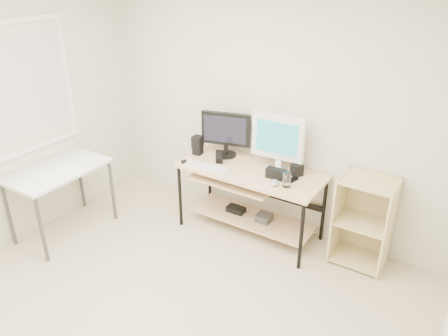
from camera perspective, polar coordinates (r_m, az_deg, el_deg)
room at (r=3.12m, az=-13.19°, el=-1.16°), size 4.01×4.01×2.62m
desk at (r=4.56m, az=3.20°, el=-2.52°), size 1.50×0.65×0.75m
side_table at (r=4.81m, az=-20.84°, el=-0.97°), size 0.60×1.00×0.75m
shelf_unit at (r=4.37m, az=17.84°, el=-6.49°), size 0.50×0.40×0.90m
black_monitor at (r=4.65m, az=0.26°, el=4.77°), size 0.53×0.22×0.49m
white_imac at (r=4.35m, az=7.05°, el=3.82°), size 0.55×0.17×0.58m
keyboard at (r=4.49m, az=-2.22°, el=0.18°), size 0.49×0.17×0.02m
mouse at (r=4.17m, az=6.57°, el=-1.91°), size 0.12×0.15×0.04m
center_speaker at (r=4.28m, az=6.82°, el=-0.74°), size 0.20×0.09×0.10m
speaker_left at (r=4.77m, az=-3.46°, el=3.05°), size 0.11×0.11×0.21m
speaker_right at (r=4.36m, az=9.50°, el=-0.25°), size 0.13×0.13×0.12m
audio_controller at (r=4.56m, az=-0.61°, el=1.47°), size 0.08×0.07×0.14m
volume_puck at (r=4.61m, az=-5.25°, el=0.84°), size 0.08×0.08×0.03m
smartphone at (r=4.28m, az=8.94°, el=-1.52°), size 0.09×0.14×0.01m
coaster at (r=4.15m, az=8.13°, el=-2.42°), size 0.12×0.12×0.01m
drinking_glass at (r=4.12m, az=8.20°, el=-1.49°), size 0.09×0.09×0.15m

